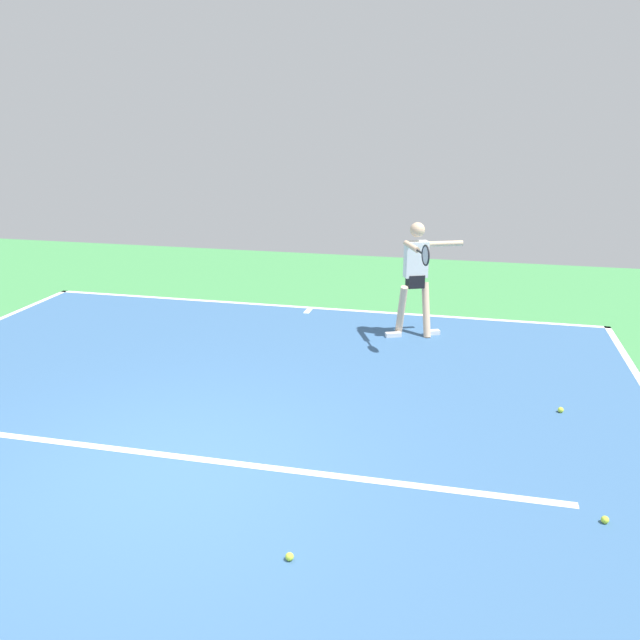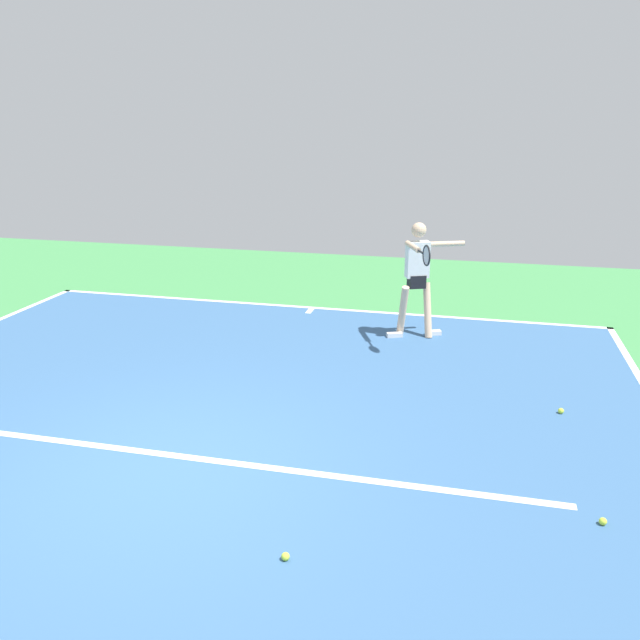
{
  "view_description": "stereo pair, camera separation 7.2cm",
  "coord_description": "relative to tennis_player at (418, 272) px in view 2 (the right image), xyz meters",
  "views": [
    {
      "loc": [
        -2.64,
        4.99,
        3.29
      ],
      "look_at": [
        -0.96,
        -2.29,
        0.9
      ],
      "focal_mm": 36.13,
      "sensor_mm": 36.0,
      "label": 1
    },
    {
      "loc": [
        -2.71,
        4.98,
        3.29
      ],
      "look_at": [
        -0.96,
        -2.29,
        0.9
      ],
      "focal_mm": 36.13,
      "sensor_mm": 36.0,
      "label": 2
    }
  ],
  "objects": [
    {
      "name": "tennis_ball_by_baseline",
      "position": [
        -2.0,
        4.47,
        -0.99
      ],
      "size": [
        0.07,
        0.07,
        0.07
      ],
      "primitive_type": "sphere",
      "color": "#C6E53D",
      "rests_on": "ground_plane"
    },
    {
      "name": "court_line_centre_mark",
      "position": [
        1.93,
        -0.95,
        -1.02
      ],
      "size": [
        0.1,
        0.3,
        0.01
      ],
      "primitive_type": "cube",
      "color": "white",
      "rests_on": "ground_plane"
    },
    {
      "name": "court_surface",
      "position": [
        1.93,
        4.55,
        -1.02
      ],
      "size": [
        10.02,
        11.5,
        0.0
      ],
      "primitive_type": "cube",
      "color": "#38608E",
      "rests_on": "ground_plane"
    },
    {
      "name": "court_line_service",
      "position": [
        1.93,
        4.26,
        -1.02
      ],
      "size": [
        7.52,
        0.1,
        0.01
      ],
      "primitive_type": "cube",
      "color": "white",
      "rests_on": "ground_plane"
    },
    {
      "name": "ground_plane",
      "position": [
        1.93,
        4.55,
        -1.03
      ],
      "size": [
        20.63,
        20.63,
        0.0
      ],
      "primitive_type": "plane",
      "color": "#428E4C"
    },
    {
      "name": "tennis_ball_far_corner",
      "position": [
        0.46,
        5.53,
        -0.99
      ],
      "size": [
        0.07,
        0.07,
        0.07
      ],
      "primitive_type": "sphere",
      "color": "#C6E53D",
      "rests_on": "ground_plane"
    },
    {
      "name": "court_line_baseline_near",
      "position": [
        1.93,
        -1.15,
        -1.02
      ],
      "size": [
        10.02,
        0.1,
        0.01
      ],
      "primitive_type": "cube",
      "color": "white",
      "rests_on": "ground_plane"
    },
    {
      "name": "tennis_player",
      "position": [
        0.0,
        0.0,
        0.0
      ],
      "size": [
        1.1,
        1.35,
        1.79
      ],
      "rotation": [
        0.0,
        0.0,
        0.4
      ],
      "color": "beige",
      "rests_on": "ground_plane"
    },
    {
      "name": "tennis_ball_by_sideline",
      "position": [
        -1.9,
        2.32,
        -0.99
      ],
      "size": [
        0.07,
        0.07,
        0.07
      ],
      "primitive_type": "sphere",
      "color": "#C6E53D",
      "rests_on": "ground_plane"
    }
  ]
}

